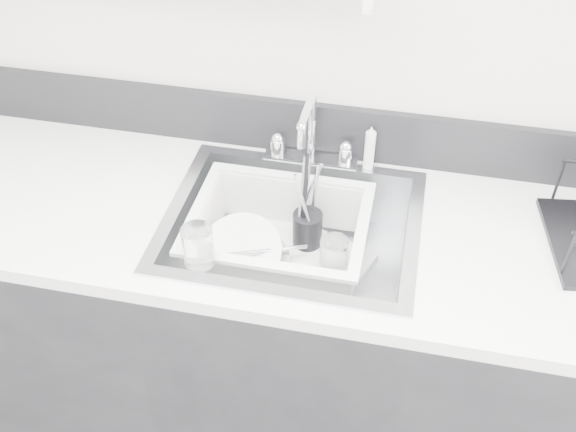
# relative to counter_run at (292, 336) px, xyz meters

# --- Properties ---
(room_shell) EXTENTS (3.50, 3.00, 2.60)m
(room_shell) POSITION_rel_counter_run_xyz_m (0.00, -0.80, 1.22)
(room_shell) COLOR silver
(room_shell) RESTS_ON ground
(counter_run) EXTENTS (3.20, 0.62, 0.92)m
(counter_run) POSITION_rel_counter_run_xyz_m (0.00, 0.00, 0.00)
(counter_run) COLOR black
(counter_run) RESTS_ON ground
(backsplash) EXTENTS (3.20, 0.02, 0.16)m
(backsplash) POSITION_rel_counter_run_xyz_m (0.00, 0.30, 0.54)
(backsplash) COLOR black
(backsplash) RESTS_ON counter_run
(sink) EXTENTS (0.64, 0.52, 0.20)m
(sink) POSITION_rel_counter_run_xyz_m (0.00, 0.00, 0.37)
(sink) COLOR silver
(sink) RESTS_ON counter_run
(faucet) EXTENTS (0.26, 0.18, 0.23)m
(faucet) POSITION_rel_counter_run_xyz_m (0.00, 0.25, 0.52)
(faucet) COLOR silver
(faucet) RESTS_ON counter_run
(side_sprayer) EXTENTS (0.03, 0.03, 0.14)m
(side_sprayer) POSITION_rel_counter_run_xyz_m (0.16, 0.25, 0.53)
(side_sprayer) COLOR silver
(side_sprayer) RESTS_ON counter_run
(wash_tub) EXTENTS (0.56, 0.51, 0.18)m
(wash_tub) POSITION_rel_counter_run_xyz_m (-0.04, 0.01, 0.38)
(wash_tub) COLOR silver
(wash_tub) RESTS_ON sink
(plate_stack) EXTENTS (0.26, 0.26, 0.10)m
(plate_stack) POSITION_rel_counter_run_xyz_m (-0.12, -0.04, 0.33)
(plate_stack) COLOR white
(plate_stack) RESTS_ON wash_tub
(utensil_cup) EXTENTS (0.08, 0.08, 0.27)m
(utensil_cup) POSITION_rel_counter_run_xyz_m (0.02, 0.09, 0.37)
(utensil_cup) COLOR black
(utensil_cup) RESTS_ON wash_tub
(ladle) EXTENTS (0.22, 0.26, 0.07)m
(ladle) POSITION_rel_counter_run_xyz_m (-0.09, 0.00, 0.34)
(ladle) COLOR silver
(ladle) RESTS_ON wash_tub
(tumbler_in_tub) EXTENTS (0.10, 0.10, 0.11)m
(tumbler_in_tub) POSITION_rel_counter_run_xyz_m (0.11, -0.00, 0.36)
(tumbler_in_tub) COLOR white
(tumbler_in_tub) RESTS_ON wash_tub
(tumbler_counter) EXTENTS (0.08, 0.08, 0.10)m
(tumbler_counter) POSITION_rel_counter_run_xyz_m (-0.18, -0.19, 0.51)
(tumbler_counter) COLOR white
(tumbler_counter) RESTS_ON counter_run
(bowl_small) EXTENTS (0.12, 0.12, 0.03)m
(bowl_small) POSITION_rel_counter_run_xyz_m (0.07, -0.09, 0.32)
(bowl_small) COLOR white
(bowl_small) RESTS_ON wash_tub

